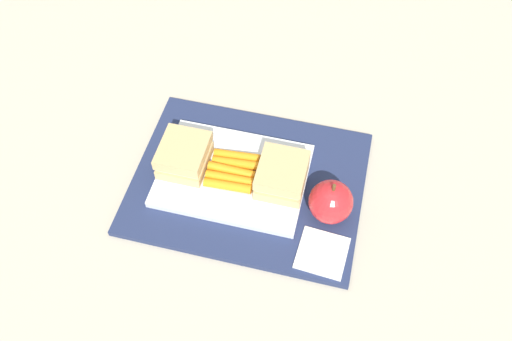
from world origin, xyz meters
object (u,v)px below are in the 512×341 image
(carrot_sticks_bundle, at_px, (232,171))
(paper_napkin, at_px, (322,253))
(food_tray, at_px, (233,175))
(apple, at_px, (331,202))
(sandwich_half_left, at_px, (184,155))
(sandwich_half_right, at_px, (282,175))

(carrot_sticks_bundle, bearing_deg, paper_napkin, -31.26)
(food_tray, bearing_deg, apple, -10.42)
(carrot_sticks_bundle, bearing_deg, sandwich_half_left, 179.97)
(paper_napkin, bearing_deg, food_tray, 148.63)
(sandwich_half_left, relative_size, apple, 1.04)
(carrot_sticks_bundle, bearing_deg, apple, -10.36)
(paper_napkin, bearing_deg, sandwich_half_left, 157.71)
(sandwich_half_right, bearing_deg, carrot_sticks_bundle, -179.97)
(sandwich_half_right, bearing_deg, apple, -19.97)
(sandwich_half_left, bearing_deg, sandwich_half_right, 0.00)
(sandwich_half_right, distance_m, carrot_sticks_bundle, 0.08)
(apple, bearing_deg, carrot_sticks_bundle, 169.64)
(sandwich_half_left, relative_size, sandwich_half_right, 1.00)
(food_tray, xyz_separation_m, sandwich_half_right, (0.08, 0.00, 0.03))
(carrot_sticks_bundle, height_order, apple, apple)
(sandwich_half_right, xyz_separation_m, apple, (0.08, -0.03, -0.00))
(food_tray, xyz_separation_m, paper_napkin, (0.16, -0.10, -0.00))
(sandwich_half_left, xyz_separation_m, sandwich_half_right, (0.16, 0.00, 0.00))
(apple, bearing_deg, sandwich_half_right, 160.03)
(apple, relative_size, paper_napkin, 1.10)
(carrot_sticks_bundle, xyz_separation_m, apple, (0.16, -0.03, 0.01))
(sandwich_half_right, relative_size, paper_napkin, 1.14)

